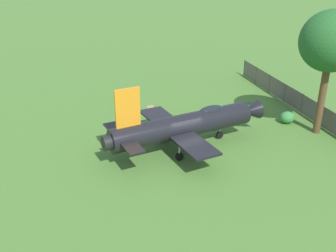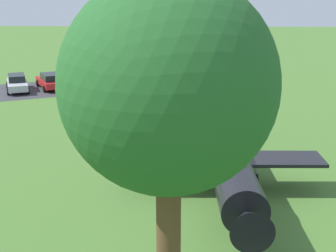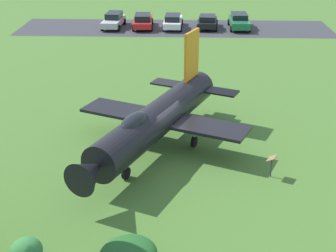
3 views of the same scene
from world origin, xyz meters
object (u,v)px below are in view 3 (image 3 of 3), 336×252
(info_plaque, at_px, (272,161))
(parked_car_green, at_px, (239,21))
(parked_car_silver, at_px, (114,20))
(parked_car_red, at_px, (143,21))
(shrub_by_tree, at_px, (26,252))
(parked_car_white, at_px, (173,21))
(parked_car_black, at_px, (207,21))
(display_jet, at_px, (155,120))

(info_plaque, relative_size, parked_car_green, 0.22)
(info_plaque, xyz_separation_m, parked_car_silver, (24.13, -22.97, -0.08))
(parked_car_silver, bearing_deg, parked_car_red, 90.34)
(shrub_by_tree, distance_m, parked_car_white, 37.85)
(parked_car_black, relative_size, parked_car_white, 0.89)
(parked_car_green, bearing_deg, parked_car_black, -87.16)
(parked_car_green, height_order, parked_car_white, parked_car_green)
(info_plaque, distance_m, parked_car_green, 31.18)
(display_jet, distance_m, parked_car_white, 28.62)
(display_jet, bearing_deg, parked_car_red, -150.27)
(info_plaque, height_order, parked_car_green, parked_car_green)
(shrub_by_tree, bearing_deg, parked_car_white, -70.90)
(display_jet, bearing_deg, parked_car_green, -170.14)
(display_jet, height_order, parked_car_black, display_jet)
(parked_car_black, height_order, parked_car_red, parked_car_red)
(parked_car_green, bearing_deg, shrub_by_tree, -16.88)
(parked_car_red, height_order, parked_car_silver, parked_car_silver)
(parked_car_silver, bearing_deg, info_plaque, 25.09)
(shrub_by_tree, relative_size, parked_car_red, 0.25)
(shrub_by_tree, relative_size, parked_car_silver, 0.25)
(shrub_by_tree, xyz_separation_m, parked_car_silver, (18.12, -33.24, 0.27))
(parked_car_white, bearing_deg, info_plaque, -168.55)
(parked_car_black, bearing_deg, info_plaque, -172.62)
(shrub_by_tree, relative_size, parked_car_green, 0.25)
(parked_car_green, xyz_separation_m, parked_car_silver, (11.93, 5.72, -0.01))
(display_jet, xyz_separation_m, parked_car_red, (15.06, -24.47, -1.09))
(shrub_by_tree, height_order, parked_car_black, parked_car_black)
(parked_car_red, bearing_deg, parked_car_white, -92.51)
(display_jet, height_order, parked_car_silver, display_jet)
(shrub_by_tree, height_order, parked_car_white, parked_car_white)
(shrub_by_tree, relative_size, parked_car_white, 0.25)
(parked_car_silver, bearing_deg, shrub_by_tree, 7.28)
(parked_car_green, distance_m, parked_car_black, 3.33)
(parked_car_red, bearing_deg, shrub_by_tree, 175.49)
(display_jet, relative_size, info_plaque, 11.66)
(display_jet, height_order, parked_car_green, display_jet)
(display_jet, height_order, info_plaque, display_jet)
(parked_car_green, relative_size, parked_car_silver, 1.01)
(display_jet, xyz_separation_m, parked_car_silver, (17.97, -23.32, -1.08))
(display_jet, xyz_separation_m, parked_car_green, (6.04, -29.04, -1.08))
(shrub_by_tree, height_order, parked_car_green, parked_car_green)
(info_plaque, bearing_deg, display_jet, 3.24)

